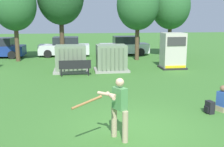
% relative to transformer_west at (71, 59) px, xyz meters
% --- Properties ---
extents(ground_plane, '(96.00, 96.00, 0.00)m').
position_rel_transformer_west_xyz_m(ground_plane, '(2.00, -9.19, -0.79)').
color(ground_plane, '#3D752D').
extents(transformer_west, '(2.10, 1.70, 1.62)m').
position_rel_transformer_west_xyz_m(transformer_west, '(0.00, 0.00, 0.00)').
color(transformer_west, '#9E9B93').
rests_on(transformer_west, ground).
extents(transformer_mid_west, '(2.10, 1.70, 1.62)m').
position_rel_transformer_west_xyz_m(transformer_mid_west, '(2.48, -0.04, 0.00)').
color(transformer_mid_west, '#9E9B93').
rests_on(transformer_mid_west, ground).
extents(generator_enclosure, '(1.60, 1.40, 2.30)m').
position_rel_transformer_west_xyz_m(generator_enclosure, '(6.54, 0.30, 0.35)').
color(generator_enclosure, '#262626').
rests_on(generator_enclosure, ground).
extents(park_bench, '(1.81, 0.45, 0.92)m').
position_rel_transformer_west_xyz_m(park_bench, '(0.24, -1.27, -0.25)').
color(park_bench, black).
rests_on(park_bench, ground).
extents(batter, '(1.50, 1.05, 1.74)m').
position_rel_transformer_west_xyz_m(batter, '(1.35, -9.92, 0.19)').
color(batter, tan).
rests_on(batter, ground).
extents(seated_spectator, '(0.79, 0.66, 0.96)m').
position_rel_transformer_west_xyz_m(seated_spectator, '(5.49, -8.04, -0.41)').
color(seated_spectator, tan).
rests_on(seated_spectator, ground).
extents(backpack, '(0.30, 0.35, 0.44)m').
position_rel_transformer_west_xyz_m(backpack, '(4.87, -8.22, -0.57)').
color(backpack, black).
rests_on(backpack, ground).
extents(tree_left, '(3.14, 3.14, 6.00)m').
position_rel_transformer_west_xyz_m(tree_left, '(-4.00, 4.70, 3.33)').
color(tree_left, brown).
rests_on(tree_left, ground).
extents(tree_center_right, '(3.16, 3.16, 6.04)m').
position_rel_transformer_west_xyz_m(tree_center_right, '(5.04, 4.13, 3.35)').
color(tree_center_right, brown).
rests_on(tree_center_right, ground).
extents(tree_right, '(3.14, 3.14, 6.00)m').
position_rel_transformer_west_xyz_m(tree_right, '(8.06, 5.40, 3.33)').
color(tree_right, '#4C3828').
rests_on(tree_right, ground).
extents(parked_car_left_of_center, '(4.24, 2.01, 1.62)m').
position_rel_transformer_west_xyz_m(parked_car_left_of_center, '(-0.57, 7.04, -0.04)').
color(parked_car_left_of_center, silver).
rests_on(parked_car_left_of_center, ground).
extents(parked_car_right_of_center, '(4.24, 2.00, 1.62)m').
position_rel_transformer_west_xyz_m(parked_car_right_of_center, '(4.60, 7.14, -0.04)').
color(parked_car_right_of_center, silver).
rests_on(parked_car_right_of_center, ground).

